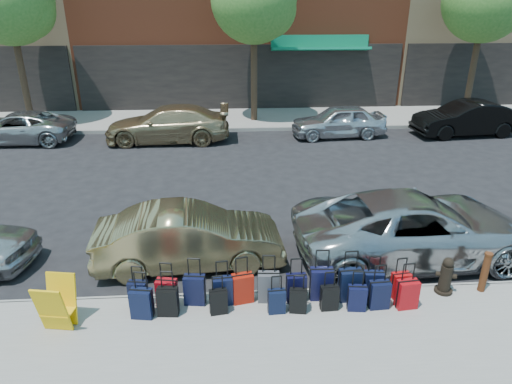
{
  "coord_description": "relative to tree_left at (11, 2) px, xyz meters",
  "views": [
    {
      "loc": [
        -0.79,
        -12.15,
        5.66
      ],
      "look_at": [
        -0.11,
        -1.5,
        1.06
      ],
      "focal_mm": 32.0,
      "sensor_mm": 36.0,
      "label": 1
    }
  ],
  "objects": [
    {
      "name": "ground",
      "position": [
        9.86,
        -9.5,
        -5.41
      ],
      "size": [
        120.0,
        120.0,
        0.0
      ],
      "primitive_type": "plane",
      "color": "black",
      "rests_on": "ground"
    },
    {
      "name": "sidewalk_near",
      "position": [
        9.86,
        -16.0,
        -5.34
      ],
      "size": [
        60.0,
        4.0,
        0.15
      ],
      "primitive_type": "cube",
      "color": "gray",
      "rests_on": "ground"
    },
    {
      "name": "sidewalk_far",
      "position": [
        9.86,
        0.5,
        -5.34
      ],
      "size": [
        60.0,
        4.0,
        0.15
      ],
      "primitive_type": "cube",
      "color": "gray",
      "rests_on": "ground"
    },
    {
      "name": "curb_near",
      "position": [
        9.86,
        -13.98,
        -5.34
      ],
      "size": [
        60.0,
        0.08,
        0.15
      ],
      "primitive_type": "cube",
      "color": "gray",
      "rests_on": "ground"
    },
    {
      "name": "curb_far",
      "position": [
        9.86,
        -1.52,
        -5.34
      ],
      "size": [
        60.0,
        0.08,
        0.15
      ],
      "primitive_type": "cube",
      "color": "gray",
      "rests_on": "ground"
    },
    {
      "name": "tree_left",
      "position": [
        0.0,
        0.0,
        0.0
      ],
      "size": [
        3.8,
        3.8,
        7.27
      ],
      "color": "black",
      "rests_on": "sidewalk_far"
    },
    {
      "name": "tree_center",
      "position": [
        10.5,
        0.0,
        0.0
      ],
      "size": [
        3.8,
        3.8,
        7.27
      ],
      "color": "black",
      "rests_on": "sidewalk_far"
    },
    {
      "name": "tree_right",
      "position": [
        21.0,
        0.0,
        0.0
      ],
      "size": [
        3.8,
        3.8,
        7.27
      ],
      "color": "black",
      "rests_on": "sidewalk_far"
    },
    {
      "name": "suitcase_front_0",
      "position": [
        7.28,
        -14.27,
        -4.99
      ],
      "size": [
        0.38,
        0.24,
        0.85
      ],
      "rotation": [
        0.0,
        0.0,
        -0.14
      ],
      "color": "black",
      "rests_on": "sidewalk_near"
    },
    {
      "name": "suitcase_front_1",
      "position": [
        7.83,
        -14.33,
        -4.97
      ],
      "size": [
        0.42,
        0.28,
        0.94
      ],
      "rotation": [
        0.0,
        0.0,
        -0.18
      ],
      "color": "maroon",
      "rests_on": "sidewalk_near"
    },
    {
      "name": "suitcase_front_2",
      "position": [
        8.36,
        -14.27,
        -4.96
      ],
      "size": [
        0.43,
        0.27,
        0.97
      ],
      "rotation": [
        0.0,
        0.0,
        -0.13
      ],
      "color": "black",
      "rests_on": "sidewalk_near"
    },
    {
      "name": "suitcase_front_3",
      "position": [
        8.9,
        -14.32,
        -4.97
      ],
      "size": [
        0.4,
        0.25,
        0.92
      ],
      "rotation": [
        0.0,
        0.0,
        0.1
      ],
      "color": "black",
      "rests_on": "sidewalk_near"
    },
    {
      "name": "suitcase_front_4",
      "position": [
        9.28,
        -14.27,
        -4.96
      ],
      "size": [
        0.44,
        0.3,
        0.97
      ],
      "rotation": [
        0.0,
        0.0,
        0.21
      ],
      "color": "#971609",
      "rests_on": "sidewalk_near"
    },
    {
      "name": "suitcase_front_5",
      "position": [
        9.79,
        -14.27,
        -4.95
      ],
      "size": [
        0.43,
        0.26,
        0.99
      ],
      "rotation": [
        0.0,
        0.0,
        -0.08
      ],
      "color": "#3F3F44",
      "rests_on": "sidewalk_near"
    },
    {
      "name": "suitcase_front_6",
      "position": [
        10.32,
        -14.31,
        -4.97
      ],
      "size": [
        0.39,
        0.23,
        0.92
      ],
      "rotation": [
        0.0,
        0.0,
        0.04
      ],
      "color": "black",
      "rests_on": "sidewalk_near"
    },
    {
      "name": "suitcase_front_7",
      "position": [
        10.83,
        -14.26,
        -4.93
      ],
      "size": [
        0.45,
        0.26,
        1.06
      ],
      "rotation": [
        0.0,
        0.0,
        -0.05
      ],
      "color": "black",
      "rests_on": "sidewalk_near"
    },
    {
      "name": "suitcase_front_8",
      "position": [
        11.38,
        -14.34,
        -4.93
      ],
      "size": [
        0.45,
        0.27,
        1.05
      ],
      "rotation": [
        0.0,
        0.0,
        0.07
      ],
      "color": "black",
      "rests_on": "sidewalk_near"
    },
    {
      "name": "suitcase_front_9",
      "position": [
        11.86,
        -14.28,
        -4.98
      ],
      "size": [
        0.39,
        0.24,
        0.9
      ],
      "rotation": [
        0.0,
        0.0,
        -0.08
      ],
      "color": "black",
      "rests_on": "sidewalk_near"
    },
    {
      "name": "suitcase_front_10",
      "position": [
        12.4,
        -14.32,
        -4.99
      ],
      "size": [
        0.38,
        0.24,
        0.86
      ],
      "rotation": [
        0.0,
        0.0,
        0.14
      ],
      "color": "#B50B0D",
      "rests_on": "sidewalk_near"
    },
    {
      "name": "suitcase_back_0",
      "position": [
        7.4,
        -14.62,
        -4.97
      ],
      "size": [
        0.42,
        0.29,
        0.94
      ],
      "rotation": [
        0.0,
        0.0,
        -0.16
      ],
      "color": "black",
      "rests_on": "sidewalk_near"
    },
    {
      "name": "suitcase_back_1",
      "position": [
        7.88,
        -14.58,
        -4.98
      ],
      "size": [
        0.4,
        0.25,
        0.91
      ],
      "rotation": [
        0.0,
        0.0,
        -0.08
      ],
      "color": "black",
      "rests_on": "sidewalk_near"
    },
    {
      "name": "suitcase_back_3",
      "position": [
        8.82,
        -14.59,
        -5.02
      ],
      "size": [
        0.35,
        0.24,
        0.79
      ],
      "rotation": [
        0.0,
        0.0,
        0.15
      ],
      "color": "black",
      "rests_on": "sidewalk_near"
    },
    {
      "name": "suitcase_back_5",
      "position": [
        9.91,
        -14.64,
        -5.02
      ],
      "size": [
        0.33,
        0.21,
        0.77
      ],
      "rotation": [
        0.0,
        0.0,
        0.07
      ],
      "color": "black",
      "rests_on": "sidewalk_near"
    },
    {
      "name": "suitcase_back_6",
      "position": [
        10.31,
        -14.65,
        -5.02
      ],
      "size": [
        0.35,
        0.24,
        0.77
      ],
      "rotation": [
        0.0,
        0.0,
        -0.16
      ],
      "color": "black",
      "rests_on": "sidewalk_near"
    },
    {
      "name": "suitcase_back_7",
      "position": [
        10.92,
        -14.61,
        -5.01
      ],
      "size": [
        0.34,
        0.21,
        0.79
      ],
      "rotation": [
        0.0,
        0.0,
        0.05
      ],
      "color": "black",
      "rests_on": "sidewalk_near"
    },
    {
      "name": "suitcase_back_8",
      "position": [
        11.43,
        -14.66,
        -5.01
      ],
      "size": [
        0.36,
        0.23,
        0.82
      ],
      "rotation": [
        0.0,
        0.0,
        -0.11
      ],
      "color": "black",
      "rests_on": "sidewalk_near"
    },
    {
      "name": "suitcase_back_9",
      "position": [
        11.87,
        -14.62,
        -4.98
      ],
      "size": [
        0.39,
        0.24,
        0.91
      ],
      "rotation": [
        0.0,
        0.0,
        0.06
      ],
      "color": "black",
      "rests_on": "sidewalk_near"
    },
    {
      "name": "suitcase_back_10",
      "position": [
        12.4,
        -14.65,
        -4.97
      ],
      "size": [
        0.42,
        0.27,
        0.94
      ],
      "rotation": [
        0.0,
        0.0,
        0.1
      ],
      "color": "#A30A10",
      "rests_on": "sidewalk_near"
    },
    {
      "name": "fire_hydrant",
      "position": [
        13.35,
        -14.22,
        -4.9
      ],
      "size": [
        0.4,
        0.36,
        0.79
      ],
      "rotation": [
        0.0,
        0.0,
        -0.37
      ],
      "color": "black",
      "rests_on": "sidewalk_near"
    },
    {
      "name": "bollard",
      "position": [
        14.14,
        -14.22,
        -4.81
      ],
      "size": [
        0.16,
        0.16,
        0.87
      ],
      "color": "#38190C",
      "rests_on": "sidewalk_near"
    },
    {
      "name": "display_rack",
      "position": [
        5.97,
        -14.81,
        -4.78
      ],
      "size": [
        0.63,
        0.68,
        0.97
      ],
      "rotation": [
        0.0,
        0.0,
        -0.16
      ],
      "color": "yellow",
      "rests_on": "sidewalk_near"
    },
    {
      "name": "car_near_1",
      "position": [
        8.15,
        -12.61,
        -4.72
      ],
      "size": [
        4.28,
        1.77,
        1.38
      ],
      "primitive_type": "imported",
      "rotation": [
        0.0,
        0.0,
        1.65
      ],
      "color": "#908358",
      "rests_on": "ground"
    },
    {
      "name": "car_near_2",
      "position": [
        13.31,
        -12.58,
        -4.64
      ],
      "size": [
        5.69,
        2.92,
        1.54
      ],
      "primitive_type": "imported",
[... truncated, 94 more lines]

